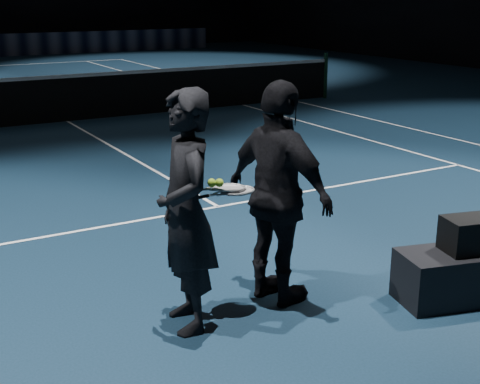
% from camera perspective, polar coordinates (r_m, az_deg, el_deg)
% --- Properties ---
extents(floor, '(36.00, 36.00, 0.00)m').
position_cam_1_polar(floor, '(13.94, -14.43, 5.80)').
color(floor, black).
rests_on(floor, ground).
extents(court_lines, '(10.98, 23.78, 0.01)m').
position_cam_1_polar(court_lines, '(13.94, -14.43, 5.82)').
color(court_lines, white).
rests_on(court_lines, floor).
extents(net_post_right, '(0.10, 0.10, 1.10)m').
position_cam_1_polar(net_post_right, '(16.71, 7.30, 9.83)').
color(net_post_right, black).
rests_on(net_post_right, floor).
extents(net_mesh, '(12.80, 0.02, 0.86)m').
position_cam_1_polar(net_mesh, '(13.87, -14.56, 7.63)').
color(net_mesh, black).
rests_on(net_mesh, floor).
extents(net_tape, '(12.80, 0.03, 0.07)m').
position_cam_1_polar(net_tape, '(13.81, -14.70, 9.53)').
color(net_tape, white).
rests_on(net_tape, net_mesh).
extents(player_a, '(0.55, 0.74, 1.86)m').
position_cam_1_polar(player_a, '(5.00, -4.63, -1.75)').
color(player_a, black).
rests_on(player_a, floor).
extents(player_b, '(0.69, 1.16, 1.86)m').
position_cam_1_polar(player_b, '(5.43, 3.35, -0.24)').
color(player_b, black).
rests_on(player_b, floor).
extents(racket_lower, '(0.69, 0.24, 0.03)m').
position_cam_1_polar(racket_lower, '(5.19, -0.24, 0.12)').
color(racket_lower, black).
rests_on(racket_lower, player_a).
extents(racket_upper, '(0.70, 0.29, 0.10)m').
position_cam_1_polar(racket_upper, '(5.19, -0.95, 0.39)').
color(racket_upper, black).
rests_on(racket_upper, player_b).
extents(tennis_balls, '(0.12, 0.10, 0.12)m').
position_cam_1_polar(tennis_balls, '(5.06, -2.15, 0.98)').
color(tennis_balls, '#B3E931').
rests_on(tennis_balls, racket_upper).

